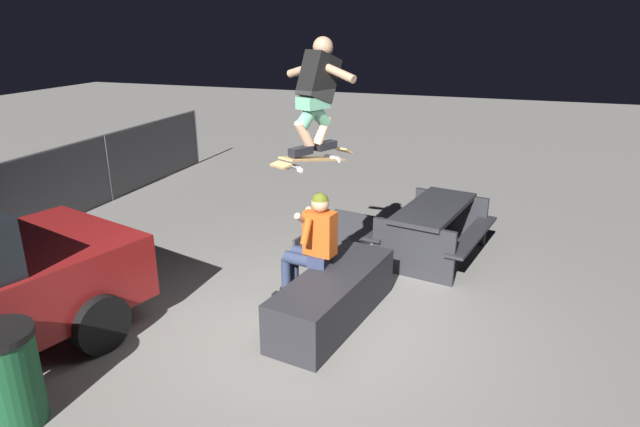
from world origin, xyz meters
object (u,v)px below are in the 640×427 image
(skater_airborne, at_px, (317,90))
(kicker_ramp, at_px, (340,238))
(person_sitting_on_ledge, at_px, (311,243))
(ledge_box_main, at_px, (333,297))
(trash_bin, at_px, (5,378))
(picnic_table_back, at_px, (433,223))
(skateboard, at_px, (313,159))

(skater_airborne, relative_size, kicker_ramp, 0.78)
(person_sitting_on_ledge, relative_size, kicker_ramp, 0.96)
(ledge_box_main, relative_size, trash_bin, 2.24)
(ledge_box_main, distance_m, kicker_ramp, 2.26)
(person_sitting_on_ledge, distance_m, kicker_ramp, 2.08)
(ledge_box_main, distance_m, picnic_table_back, 2.26)
(trash_bin, bearing_deg, skater_airborne, -35.00)
(skater_airborne, bearing_deg, ledge_box_main, -110.91)
(picnic_table_back, height_order, trash_bin, trash_bin)
(trash_bin, bearing_deg, skateboard, -35.20)
(skateboard, relative_size, kicker_ramp, 0.71)
(person_sitting_on_ledge, height_order, picnic_table_back, person_sitting_on_ledge)
(skater_airborne, bearing_deg, picnic_table_back, -25.79)
(person_sitting_on_ledge, bearing_deg, picnic_table_back, -30.71)
(ledge_box_main, height_order, skateboard, skateboard)
(skater_airborne, xyz_separation_m, kicker_ramp, (2.09, 0.38, -2.43))
(ledge_box_main, height_order, person_sitting_on_ledge, person_sitting_on_ledge)
(person_sitting_on_ledge, height_order, kicker_ramp, person_sitting_on_ledge)
(skateboard, distance_m, trash_bin, 3.32)
(picnic_table_back, bearing_deg, kicker_ramp, 87.35)
(trash_bin, bearing_deg, ledge_box_main, -39.01)
(kicker_ramp, distance_m, trash_bin, 4.83)
(skater_airborne, bearing_deg, skateboard, 155.84)
(ledge_box_main, xyz_separation_m, picnic_table_back, (2.11, -0.77, 0.23))
(ledge_box_main, relative_size, person_sitting_on_ledge, 1.38)
(skateboard, distance_m, kicker_ramp, 2.79)
(picnic_table_back, relative_size, trash_bin, 2.25)
(person_sitting_on_ledge, xyz_separation_m, skateboard, (-0.21, -0.11, 1.02))
(ledge_box_main, bearing_deg, person_sitting_on_ledge, 54.68)
(skateboard, bearing_deg, kicker_ramp, 9.41)
(picnic_table_back, bearing_deg, trash_bin, 148.89)
(skater_airborne, relative_size, trash_bin, 1.31)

